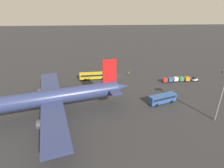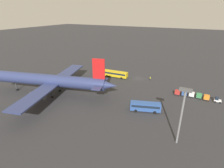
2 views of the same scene
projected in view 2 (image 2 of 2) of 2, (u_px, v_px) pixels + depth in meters
name	position (u px, v px, depth m)	size (l,w,h in m)	color
ground_plane	(138.00, 79.00, 87.60)	(600.00, 600.00, 0.00)	#2D2D30
airplane	(51.00, 81.00, 68.84)	(53.13, 46.60, 15.93)	navy
shuttle_bus_near	(115.00, 74.00, 89.06)	(12.97, 3.73, 3.04)	gold
shuttle_bus_far	(145.00, 106.00, 58.54)	(10.36, 5.54, 3.14)	#2D5199
baggage_tug	(217.00, 100.00, 64.69)	(2.49, 1.79, 2.10)	white
worker_person	(150.00, 78.00, 85.32)	(0.38, 0.38, 1.74)	#1E1E2D
cargo_cart_orange	(207.00, 97.00, 66.00)	(2.00, 1.68, 2.06)	#38383D
cargo_cart_green	(199.00, 96.00, 67.32)	(2.00, 1.68, 2.06)	#38383D
cargo_cart_white	(192.00, 94.00, 68.42)	(2.00, 1.68, 2.06)	#38383D
cargo_cart_blue	(184.00, 93.00, 69.27)	(2.00, 1.68, 2.06)	#38383D
cargo_cart_red	(177.00, 92.00, 70.09)	(2.00, 1.68, 2.06)	#38383D
light_pole	(182.00, 110.00, 41.31)	(2.80, 0.70, 15.38)	slate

